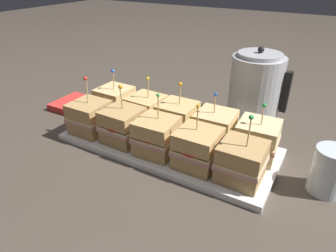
{
  "coord_description": "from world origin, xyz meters",
  "views": [
    {
      "loc": [
        0.37,
        -0.64,
        0.48
      ],
      "look_at": [
        0.0,
        0.0,
        0.07
      ],
      "focal_mm": 32.0,
      "sensor_mm": 36.0,
      "label": 1
    }
  ],
  "objects_px": {
    "sandwich_front_far_right": "(241,162)",
    "sandwich_back_right": "(215,129)",
    "sandwich_back_far_left": "(115,102)",
    "sandwich_back_far_right": "(257,140)",
    "napkin_stack": "(76,104)",
    "sandwich_front_left": "(123,125)",
    "kettle_steel": "(256,88)",
    "sandwich_back_left": "(146,111)",
    "sandwich_front_center": "(157,136)",
    "sandwich_front_right": "(198,148)",
    "sandwich_front_far_left": "(90,117)",
    "serving_platter": "(168,144)",
    "sandwich_back_center": "(178,119)",
    "drinking_glass": "(329,171)"
  },
  "relations": [
    {
      "from": "sandwich_front_far_right",
      "to": "sandwich_back_right",
      "type": "height_order",
      "value": "sandwich_front_far_right"
    },
    {
      "from": "sandwich_back_far_left",
      "to": "sandwich_back_far_right",
      "type": "xyz_separation_m",
      "value": [
        0.48,
        -0.0,
        -0.0
      ]
    },
    {
      "from": "napkin_stack",
      "to": "sandwich_front_left",
      "type": "bearing_deg",
      "value": -20.95
    },
    {
      "from": "sandwich_back_far_right",
      "to": "kettle_steel",
      "type": "distance_m",
      "value": 0.26
    },
    {
      "from": "sandwich_back_left",
      "to": "sandwich_back_far_right",
      "type": "height_order",
      "value": "sandwich_back_left"
    },
    {
      "from": "sandwich_front_center",
      "to": "sandwich_back_far_right",
      "type": "distance_m",
      "value": 0.26
    },
    {
      "from": "sandwich_front_right",
      "to": "sandwich_back_far_right",
      "type": "xyz_separation_m",
      "value": [
        0.12,
        0.12,
        0.0
      ]
    },
    {
      "from": "sandwich_front_far_left",
      "to": "sandwich_back_right",
      "type": "bearing_deg",
      "value": 18.51
    },
    {
      "from": "serving_platter",
      "to": "sandwich_back_far_right",
      "type": "distance_m",
      "value": 0.25
    },
    {
      "from": "sandwich_back_center",
      "to": "kettle_steel",
      "type": "xyz_separation_m",
      "value": [
        0.16,
        0.24,
        0.05
      ]
    },
    {
      "from": "sandwich_front_center",
      "to": "sandwich_back_right",
      "type": "height_order",
      "value": "sandwich_front_center"
    },
    {
      "from": "sandwich_back_left",
      "to": "sandwich_back_far_right",
      "type": "distance_m",
      "value": 0.35
    },
    {
      "from": "sandwich_front_left",
      "to": "kettle_steel",
      "type": "relative_size",
      "value": 0.68
    },
    {
      "from": "sandwich_front_left",
      "to": "sandwich_back_center",
      "type": "xyz_separation_m",
      "value": [
        0.12,
        0.11,
        -0.0
      ]
    },
    {
      "from": "sandwich_front_left",
      "to": "sandwich_front_right",
      "type": "distance_m",
      "value": 0.24
    },
    {
      "from": "sandwich_back_left",
      "to": "sandwich_front_center",
      "type": "bearing_deg",
      "value": -46.21
    },
    {
      "from": "sandwich_front_left",
      "to": "drinking_glass",
      "type": "relative_size",
      "value": 1.48
    },
    {
      "from": "sandwich_front_center",
      "to": "napkin_stack",
      "type": "relative_size",
      "value": 1.16
    },
    {
      "from": "sandwich_front_far_right",
      "to": "sandwich_back_far_left",
      "type": "bearing_deg",
      "value": 166.09
    },
    {
      "from": "sandwich_back_far_left",
      "to": "kettle_steel",
      "type": "xyz_separation_m",
      "value": [
        0.4,
        0.24,
        0.05
      ]
    },
    {
      "from": "sandwich_back_right",
      "to": "sandwich_back_far_left",
      "type": "bearing_deg",
      "value": 179.62
    },
    {
      "from": "sandwich_back_far_left",
      "to": "napkin_stack",
      "type": "xyz_separation_m",
      "value": [
        -0.2,
        0.01,
        -0.06
      ]
    },
    {
      "from": "sandwich_front_right",
      "to": "sandwich_back_right",
      "type": "distance_m",
      "value": 0.12
    },
    {
      "from": "sandwich_back_center",
      "to": "drinking_glass",
      "type": "height_order",
      "value": "sandwich_back_center"
    },
    {
      "from": "sandwich_back_far_left",
      "to": "sandwich_front_far_left",
      "type": "bearing_deg",
      "value": -89.15
    },
    {
      "from": "sandwich_front_far_left",
      "to": "sandwich_back_far_right",
      "type": "relative_size",
      "value": 1.11
    },
    {
      "from": "sandwich_back_far_left",
      "to": "kettle_steel",
      "type": "relative_size",
      "value": 0.66
    },
    {
      "from": "sandwich_front_far_left",
      "to": "sandwich_front_right",
      "type": "xyz_separation_m",
      "value": [
        0.36,
        0.0,
        0.0
      ]
    },
    {
      "from": "drinking_glass",
      "to": "napkin_stack",
      "type": "relative_size",
      "value": 0.78
    },
    {
      "from": "sandwich_front_far_left",
      "to": "sandwich_back_center",
      "type": "xyz_separation_m",
      "value": [
        0.24,
        0.12,
        0.0
      ]
    },
    {
      "from": "serving_platter",
      "to": "sandwich_front_right",
      "type": "relative_size",
      "value": 3.7
    },
    {
      "from": "sandwich_back_far_left",
      "to": "sandwich_back_far_right",
      "type": "bearing_deg",
      "value": -0.24
    },
    {
      "from": "sandwich_front_center",
      "to": "sandwich_back_left",
      "type": "distance_m",
      "value": 0.17
    },
    {
      "from": "sandwich_back_left",
      "to": "sandwich_back_center",
      "type": "xyz_separation_m",
      "value": [
        0.12,
        -0.0,
        0.0
      ]
    },
    {
      "from": "serving_platter",
      "to": "sandwich_front_left",
      "type": "height_order",
      "value": "sandwich_front_left"
    },
    {
      "from": "sandwich_front_center",
      "to": "sandwich_front_far_right",
      "type": "distance_m",
      "value": 0.23
    },
    {
      "from": "sandwich_front_left",
      "to": "sandwich_front_far_left",
      "type": "bearing_deg",
      "value": -177.61
    },
    {
      "from": "sandwich_front_center",
      "to": "sandwich_back_right",
      "type": "relative_size",
      "value": 1.07
    },
    {
      "from": "sandwich_front_right",
      "to": "sandwich_back_right",
      "type": "relative_size",
      "value": 1.05
    },
    {
      "from": "sandwich_back_far_left",
      "to": "sandwich_back_far_right",
      "type": "relative_size",
      "value": 1.05
    },
    {
      "from": "serving_platter",
      "to": "sandwich_front_left",
      "type": "bearing_deg",
      "value": -153.6
    },
    {
      "from": "sandwich_back_center",
      "to": "sandwich_back_far_right",
      "type": "xyz_separation_m",
      "value": [
        0.24,
        0.0,
        -0.0
      ]
    },
    {
      "from": "sandwich_back_right",
      "to": "napkin_stack",
      "type": "xyz_separation_m",
      "value": [
        -0.56,
        0.01,
        -0.06
      ]
    },
    {
      "from": "sandwich_back_far_right",
      "to": "drinking_glass",
      "type": "relative_size",
      "value": 1.38
    },
    {
      "from": "napkin_stack",
      "to": "sandwich_back_far_right",
      "type": "bearing_deg",
      "value": -0.65
    },
    {
      "from": "sandwich_back_left",
      "to": "napkin_stack",
      "type": "bearing_deg",
      "value": 179.2
    },
    {
      "from": "sandwich_back_right",
      "to": "napkin_stack",
      "type": "relative_size",
      "value": 1.08
    },
    {
      "from": "sandwich_front_left",
      "to": "drinking_glass",
      "type": "xyz_separation_m",
      "value": [
        0.53,
        0.08,
        -0.01
      ]
    },
    {
      "from": "sandwich_back_far_right",
      "to": "napkin_stack",
      "type": "relative_size",
      "value": 1.08
    },
    {
      "from": "sandwich_front_center",
      "to": "napkin_stack",
      "type": "distance_m",
      "value": 0.46
    }
  ]
}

